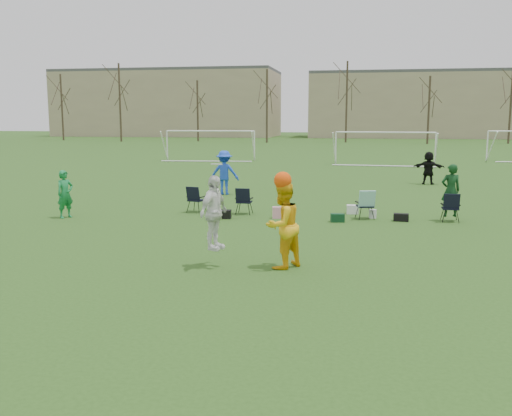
% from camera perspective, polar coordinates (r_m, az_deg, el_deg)
% --- Properties ---
extents(ground, '(260.00, 260.00, 0.00)m').
position_cam_1_polar(ground, '(12.54, -0.62, -6.97)').
color(ground, '#284D18').
rests_on(ground, ground).
extents(fielder_green_near, '(0.65, 0.73, 1.67)m').
position_cam_1_polar(fielder_green_near, '(20.90, -18.55, 1.33)').
color(fielder_green_near, '#167C3C').
rests_on(fielder_green_near, ground).
extents(fielder_blue, '(1.35, 0.85, 2.00)m').
position_cam_1_polar(fielder_blue, '(25.94, -3.18, 3.55)').
color(fielder_blue, blue).
rests_on(fielder_blue, ground).
extents(fielder_black, '(1.67, 0.85, 1.73)m').
position_cam_1_polar(fielder_black, '(31.30, 16.87, 3.86)').
color(fielder_black, black).
rests_on(fielder_black, ground).
extents(center_contest, '(2.51, 1.41, 2.43)m').
position_cam_1_polar(center_contest, '(13.11, 0.44, -1.20)').
color(center_contest, white).
rests_on(center_contest, ground).
extents(sideline_setup, '(9.68, 2.15, 1.93)m').
position_cam_1_polar(sideline_setup, '(20.10, 8.70, 0.68)').
color(sideline_setup, '#0E3616').
rests_on(sideline_setup, ground).
extents(goal_left, '(7.39, 0.76, 2.46)m').
position_cam_1_polar(goal_left, '(47.49, -4.59, 7.11)').
color(goal_left, white).
rests_on(goal_left, ground).
extents(goal_mid, '(7.40, 0.63, 2.46)m').
position_cam_1_polar(goal_mid, '(43.89, 12.77, 6.77)').
color(goal_mid, white).
rests_on(goal_mid, ground).
extents(tree_line, '(110.28, 3.28, 11.40)m').
position_cam_1_polar(tree_line, '(81.72, 9.17, 10.02)').
color(tree_line, '#382B21').
rests_on(tree_line, ground).
extents(building_row, '(126.00, 16.00, 13.00)m').
position_cam_1_polar(building_row, '(107.95, 13.04, 10.10)').
color(building_row, tan).
rests_on(building_row, ground).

